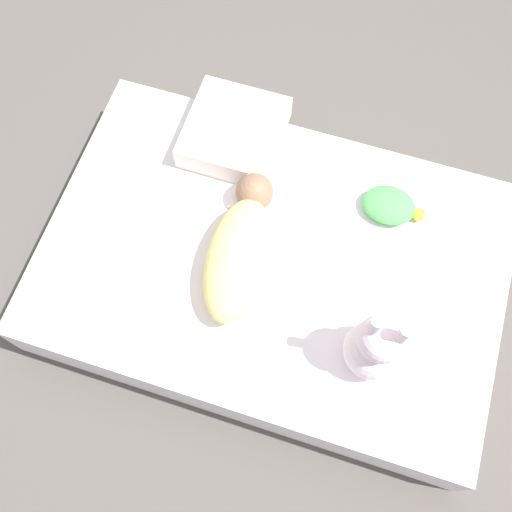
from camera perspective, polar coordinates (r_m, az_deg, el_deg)
The scene contains 7 objects.
ground_plane at distance 2.06m, azimuth 1.51°, elevation -2.33°, with size 12.00×12.00×0.00m, color #514C47.
bed_mattress at distance 1.96m, azimuth 1.59°, elevation -1.24°, with size 1.43×0.96×0.22m.
burp_cloth at distance 1.94m, azimuth 0.45°, elevation 6.00°, with size 0.17×0.16×0.02m.
swaddled_baby at distance 1.79m, azimuth -1.52°, elevation 0.63°, with size 0.22×0.50×0.15m.
pillow at distance 2.01m, azimuth -2.08°, elevation 11.69°, with size 0.30×0.32×0.09m.
bunny_plush at distance 1.67m, azimuth 11.37°, elevation -8.43°, with size 0.17×0.17×0.34m.
turtle_plush at distance 1.94m, azimuth 12.68°, elevation 4.70°, with size 0.20×0.14×0.06m.
Camera 1 is at (0.16, -0.68, 1.94)m, focal length 42.00 mm.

